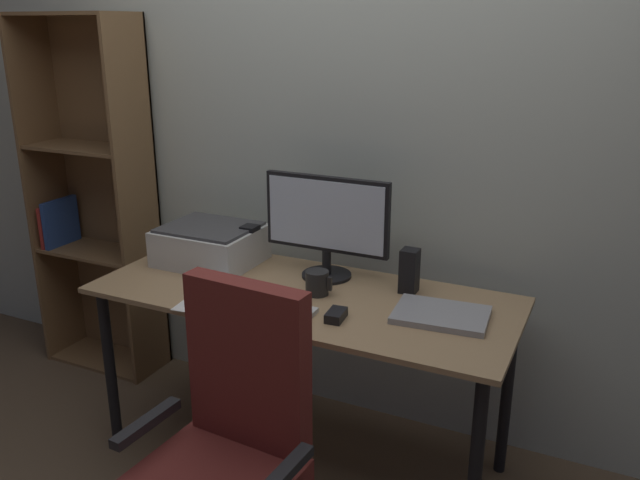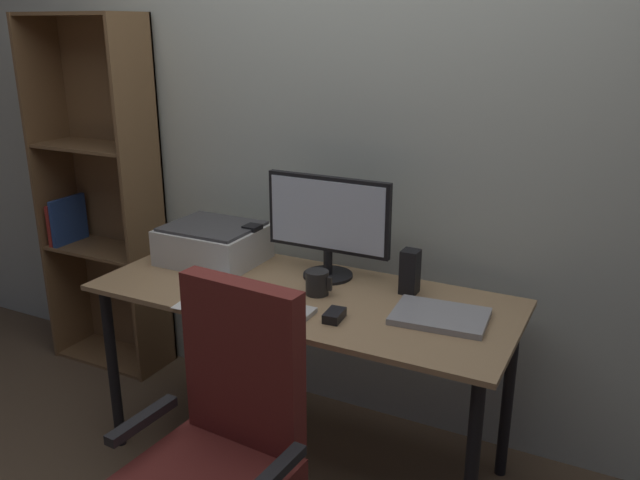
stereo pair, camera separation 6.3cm
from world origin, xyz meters
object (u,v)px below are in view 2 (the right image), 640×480
at_px(desk, 303,313).
at_px(printer, 213,243).
at_px(keyboard, 274,308).
at_px(office_chair, 219,470).
at_px(monitor, 328,220).
at_px(coffee_mug, 317,283).
at_px(speaker_left, 253,245).
at_px(speaker_right, 410,272).
at_px(bookshelf, 103,198).
at_px(mouse, 334,315).
at_px(laptop, 440,316).

relative_size(desk, printer, 4.02).
distance_m(keyboard, office_chair, 0.60).
relative_size(desk, monitor, 3.11).
relative_size(coffee_mug, speaker_left, 0.61).
height_order(coffee_mug, speaker_right, speaker_right).
xyz_separation_m(speaker_left, bookshelf, (-0.99, 0.15, 0.05)).
distance_m(monitor, bookshelf, 1.35).
relative_size(coffee_mug, bookshelf, 0.06).
distance_m(desk, bookshelf, 1.38).
distance_m(monitor, coffee_mug, 0.26).
relative_size(printer, office_chair, 0.40).
distance_m(coffee_mug, speaker_left, 0.43).
bearing_deg(coffee_mug, office_chair, -86.46).
height_order(desk, coffee_mug, coffee_mug).
bearing_deg(mouse, bookshelf, 156.95).
height_order(printer, bookshelf, bookshelf).
distance_m(speaker_left, speaker_right, 0.70).
height_order(keyboard, bookshelf, bookshelf).
bearing_deg(bookshelf, mouse, -17.74).
xyz_separation_m(keyboard, speaker_left, (-0.32, 0.37, 0.08)).
bearing_deg(bookshelf, laptop, -9.82).
bearing_deg(coffee_mug, monitor, 104.28).
xyz_separation_m(printer, office_chair, (0.61, -0.84, -0.36)).
distance_m(speaker_right, office_chair, 0.99).
distance_m(laptop, bookshelf, 1.89).
height_order(keyboard, office_chair, office_chair).
bearing_deg(office_chair, mouse, 82.48).
bearing_deg(desk, office_chair, -81.88).
height_order(desk, speaker_left, speaker_left).
height_order(desk, monitor, monitor).
height_order(laptop, office_chair, office_chair).
bearing_deg(coffee_mug, keyboard, -108.75).
bearing_deg(printer, office_chair, -54.15).
xyz_separation_m(laptop, speaker_left, (-0.87, 0.17, 0.07)).
xyz_separation_m(speaker_right, office_chair, (-0.26, -0.89, -0.37)).
height_order(speaker_right, bookshelf, bookshelf).
distance_m(mouse, office_chair, 0.63).
xyz_separation_m(speaker_right, printer, (-0.86, -0.05, -0.00)).
relative_size(monitor, bookshelf, 0.29).
bearing_deg(speaker_left, printer, -163.39).
xyz_separation_m(keyboard, mouse, (0.22, 0.03, 0.01)).
distance_m(desk, speaker_left, 0.42).
xyz_separation_m(monitor, mouse, (0.20, -0.35, -0.22)).
bearing_deg(printer, mouse, -22.19).
bearing_deg(office_chair, laptop, 62.77).
bearing_deg(monitor, printer, -173.59).
bearing_deg(office_chair, bookshelf, 147.91).
xyz_separation_m(mouse, speaker_right, (0.15, 0.34, 0.07)).
relative_size(speaker_right, printer, 0.43).
bearing_deg(coffee_mug, mouse, -48.08).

